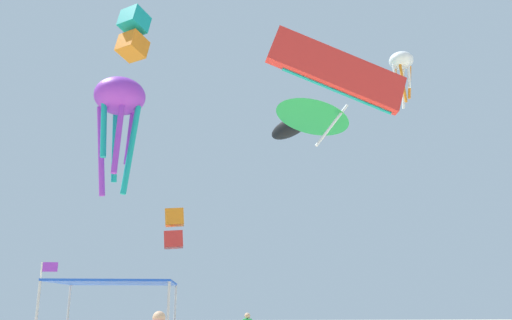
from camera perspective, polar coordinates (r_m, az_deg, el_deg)
name	(u,v)px	position (r m, az deg, el deg)	size (l,w,h in m)	color
canopy_tent	(115,286)	(15.74, -15.15, -13.17)	(3.31, 3.15, 2.62)	#B2B2B7
banner_flag	(40,300)	(21.33, -22.58, -14.02)	(0.61, 0.06, 3.51)	silver
kite_box_teal	(133,34)	(37.02, -13.30, 13.31)	(2.29, 2.35, 3.54)	teal
kite_octopus_white	(401,63)	(37.87, 15.65, 10.15)	(2.32, 2.32, 3.91)	white
kite_parafoil_red	(337,71)	(21.64, 8.89, 9.59)	(5.95, 1.03, 3.62)	red
kite_delta_green	(314,112)	(33.15, 6.32, 5.23)	(6.05, 6.02, 4.02)	green
kite_inflatable_black	(290,127)	(45.59, 3.74, 3.60)	(3.97, 5.77, 2.13)	black
kite_box_orange	(174,229)	(40.90, -8.98, -7.43)	(1.57, 1.49, 3.07)	orange
kite_octopus_purple	(119,102)	(26.09, -14.74, 6.16)	(3.46, 3.46, 5.78)	purple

